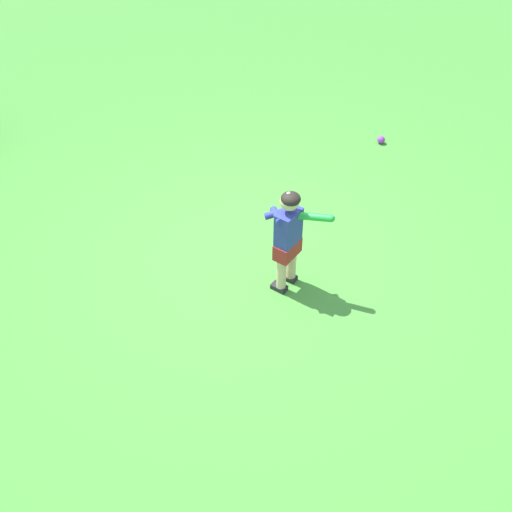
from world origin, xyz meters
name	(u,v)px	position (x,y,z in m)	size (l,w,h in m)	color
ground_plane	(251,262)	(0.00, 0.00, 0.00)	(40.00, 40.00, 0.00)	#479338
child_batter	(289,232)	(-0.41, -0.23, 0.65)	(0.43, 0.54, 1.08)	#232328
play_ball_midfield	(381,140)	(1.70, -2.26, 0.05)	(0.10, 0.10, 0.10)	purple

